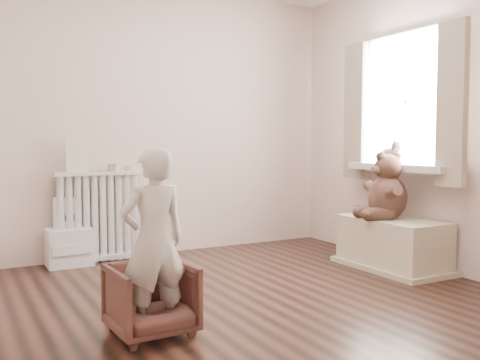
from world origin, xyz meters
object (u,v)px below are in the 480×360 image
radiator (99,219)px  plush_cat (390,153)px  child (154,242)px  teddy_bear (388,191)px  toy_bench (393,246)px  toy_vanity (69,235)px  armchair (151,299)px

radiator → plush_cat: 2.71m
child → teddy_bear: size_ratio=1.85×
child → radiator: bearing=-98.8°
toy_bench → plush_cat: bearing=54.6°
radiator → toy_vanity: bearing=-173.7°
toy_vanity → child: (0.07, -2.04, 0.27)m
toy_bench → child: bearing=-165.9°
armchair → toy_vanity: bearing=88.8°
child → toy_bench: 2.47m
teddy_bear → toy_vanity: bearing=164.6°
child → toy_bench: child is taller
radiator → toy_bench: size_ratio=0.89×
radiator → child: size_ratio=0.79×
armchair → plush_cat: plush_cat is taller
radiator → toy_vanity: 0.30m
toy_vanity → teddy_bear: teddy_bear is taller
radiator → child: child is taller
toy_vanity → armchair: size_ratio=1.34×
armchair → toy_bench: bearing=9.7°
armchair → radiator: bearing=81.1°
armchair → toy_bench: size_ratio=0.49×
armchair → teddy_bear: (2.34, 0.58, 0.46)m
toy_bench → plush_cat: size_ratio=3.80×
radiator → child: (-0.20, -2.07, 0.15)m
child → teddy_bear: 2.43m
toy_bench → toy_vanity: bearing=149.4°
armchair → toy_bench: 2.43m
radiator → toy_vanity: (-0.27, -0.03, -0.11)m
toy_vanity → armchair: toy_vanity is taller
radiator → teddy_bear: 2.59m
child → plush_cat: bearing=-165.7°
radiator → plush_cat: (2.31, -1.28, 0.61)m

